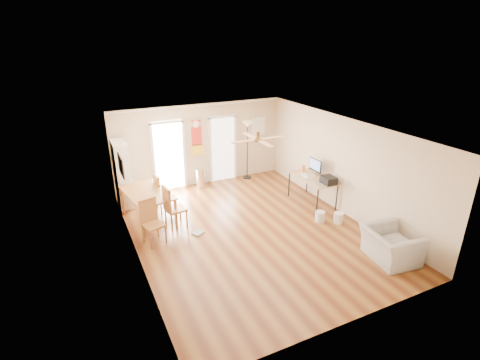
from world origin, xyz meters
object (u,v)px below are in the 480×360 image
computer_desk (312,190)px  dining_chair_near (153,223)px  dining_chair_right_b (175,207)px  trash_can (200,178)px  bookshelf (122,174)px  wastebasket_b (338,218)px  torchiere_lamp (247,150)px  wastebasket_a (320,216)px  dining_table (148,206)px  printer (329,180)px  armchair (390,245)px  dining_chair_right_a (165,193)px

computer_desk → dining_chair_near: bearing=-177.3°
dining_chair_right_b → trash_can: 2.61m
bookshelf → wastebasket_b: bearing=-21.9°
torchiere_lamp → wastebasket_a: torchiere_lamp is taller
dining_table → wastebasket_a: dining_table is taller
printer → armchair: (-0.30, -2.55, -0.53)m
dining_table → wastebasket_b: bearing=-27.1°
printer → dining_table: bearing=164.5°
bookshelf → dining_table: bearing=-58.4°
dining_table → dining_chair_right_b: 0.86m
torchiere_lamp → armchair: torchiere_lamp is taller
bookshelf → wastebasket_b: 6.00m
dining_chair_right_a → dining_chair_near: bearing=152.2°
dining_chair_right_a → trash_can: bearing=-56.6°
computer_desk → wastebasket_b: computer_desk is taller
dining_chair_right_b → dining_table: bearing=33.4°
dining_chair_right_b → wastebasket_b: (3.86, -1.61, -0.42)m
dining_chair_right_b → torchiere_lamp: bearing=-61.8°
torchiere_lamp → trash_can: bearing=-177.6°
dining_chair_near → torchiere_lamp: (3.82, 2.78, 0.44)m
dining_chair_right_a → dining_chair_near: size_ratio=0.99×
dining_table → printer: size_ratio=4.17×
printer → armchair: printer is taller
dining_chair_right_a → dining_chair_near: dining_chair_near is taller
torchiere_lamp → wastebasket_b: (0.72, -3.85, -0.84)m
dining_table → wastebasket_b: dining_table is taller
dining_chair_near → torchiere_lamp: torchiere_lamp is taller
dining_chair_right_b → wastebasket_b: 4.20m
dining_chair_near → wastebasket_b: dining_chair_near is taller
dining_table → dining_chair_right_a: bearing=36.8°
dining_chair_near → wastebasket_b: bearing=-28.9°
dining_chair_near → computer_desk: (4.61, 0.22, -0.14)m
dining_chair_right_a → computer_desk: 4.17m
dining_chair_near → wastebasket_b: (4.54, -1.07, -0.40)m
armchair → wastebasket_a: bearing=15.4°
torchiere_lamp → computer_desk: bearing=-72.7°
dining_chair_right_a → wastebasket_a: 4.24m
dining_chair_right_b → wastebasket_b: size_ratio=4.06×
bookshelf → trash_can: bearing=20.9°
wastebasket_a → bookshelf: bearing=143.7°
bookshelf → printer: 5.70m
dining_chair_right_b → trash_can: dining_chair_right_b is taller
dining_chair_right_a → wastebasket_b: 4.70m
dining_table → torchiere_lamp: (3.69, 1.60, 0.57)m
dining_table → dining_chair_near: size_ratio=1.52×
armchair → torchiere_lamp: bearing=13.9°
bookshelf → dining_chair_right_b: bookshelf is taller
bookshelf → dining_chair_right_b: bearing=-49.3°
printer → dining_chair_right_a: bearing=157.3°
torchiere_lamp → wastebasket_a: bearing=-84.7°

